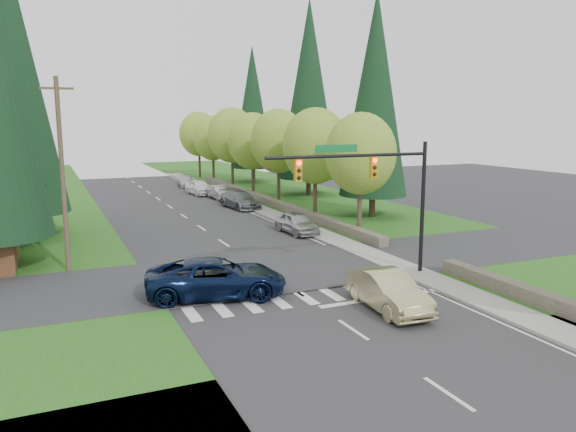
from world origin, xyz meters
TOP-DOWN VIEW (x-y plane):
  - ground at (0.00, 0.00)m, footprint 120.00×120.00m
  - grass_east at (13.00, 20.00)m, footprint 14.00×110.00m
  - grass_west at (-13.00, 20.00)m, footprint 14.00×110.00m
  - cross_street at (0.00, 8.00)m, footprint 120.00×8.00m
  - sidewalk_east at (6.90, 22.00)m, footprint 1.80×80.00m
  - curb_east at (6.05, 22.00)m, footprint 0.20×80.00m
  - stone_wall_south at (8.60, -3.00)m, footprint 0.70×14.00m
  - stone_wall_north at (8.60, 30.00)m, footprint 0.70×40.00m
  - traffic_signal at (4.37, 4.50)m, footprint 8.70×0.37m
  - utility_pole at (-9.50, 12.00)m, footprint 1.60×0.24m
  - decid_tree_0 at (9.20, 14.00)m, footprint 4.80×4.80m
  - decid_tree_1 at (9.30, 21.00)m, footprint 5.20×5.20m
  - decid_tree_2 at (9.10, 28.00)m, footprint 5.00×5.00m
  - decid_tree_3 at (9.20, 35.00)m, footprint 5.00×5.00m
  - decid_tree_4 at (9.30, 42.00)m, footprint 5.40×5.40m
  - decid_tree_5 at (9.10, 49.00)m, footprint 4.80×4.80m
  - decid_tree_6 at (9.20, 56.00)m, footprint 5.20×5.20m
  - conifer_w_c at (-12.00, 22.00)m, footprint 6.46×6.46m
  - conifer_e_a at (14.00, 20.00)m, footprint 5.44×5.44m
  - conifer_e_b at (15.00, 34.00)m, footprint 6.12×6.12m
  - conifer_e_c at (14.00, 48.00)m, footprint 5.10×5.10m
  - sedan_champagne at (2.51, 0.44)m, footprint 2.02×4.99m
  - suv_navy at (-3.58, 5.00)m, footprint 6.76×4.19m
  - parked_car_a at (5.60, 16.40)m, footprint 1.97×4.45m
  - parked_car_b at (5.60, 28.60)m, footprint 2.77×5.50m
  - parked_car_c at (5.60, 34.80)m, footprint 1.73×4.22m
  - parked_car_d at (4.59, 38.90)m, footprint 2.29×4.76m
  - parked_car_e at (5.04, 46.44)m, footprint 2.34×4.55m

SIDE VIEW (x-z plane):
  - ground at x=0.00m, z-range 0.00..0.00m
  - cross_street at x=0.00m, z-range -0.05..0.05m
  - grass_east at x=13.00m, z-range 0.00..0.06m
  - grass_west at x=-13.00m, z-range 0.00..0.06m
  - sidewalk_east at x=6.90m, z-range 0.00..0.13m
  - curb_east at x=6.05m, z-range 0.00..0.13m
  - stone_wall_south at x=8.60m, z-range 0.00..0.70m
  - stone_wall_north at x=8.60m, z-range 0.00..0.70m
  - parked_car_e at x=5.04m, z-range 0.00..1.26m
  - parked_car_c at x=5.60m, z-range 0.00..1.36m
  - parked_car_a at x=5.60m, z-range 0.00..1.49m
  - parked_car_b at x=5.60m, z-range 0.00..1.53m
  - parked_car_d at x=4.59m, z-range 0.00..1.57m
  - sedan_champagne at x=2.51m, z-range 0.00..1.61m
  - suv_navy at x=-3.58m, z-range 0.00..1.74m
  - traffic_signal at x=4.37m, z-range 1.58..8.38m
  - utility_pole at x=-9.50m, z-range 0.14..10.14m
  - decid_tree_5 at x=9.10m, z-range 1.38..9.68m
  - decid_tree_0 at x=9.20m, z-range 1.41..9.78m
  - decid_tree_3 at x=9.20m, z-range 1.39..9.94m
  - decid_tree_1 at x=9.30m, z-range 1.40..10.20m
  - decid_tree_6 at x=9.20m, z-range 1.43..10.30m
  - decid_tree_2 at x=9.10m, z-range 1.52..10.34m
  - decid_tree_4 at x=9.30m, z-range 1.47..10.65m
  - conifer_e_c at x=14.00m, z-range 0.89..17.69m
  - conifer_e_a at x=14.00m, z-range 0.89..18.69m
  - conifer_e_b at x=15.00m, z-range 0.89..20.69m
  - conifer_w_c at x=-12.00m, z-range 0.89..21.69m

